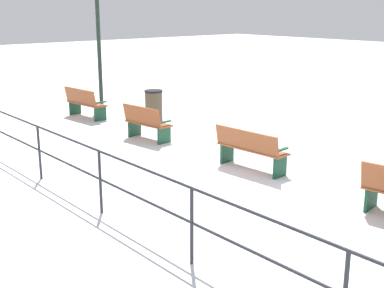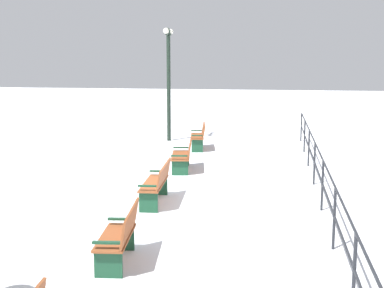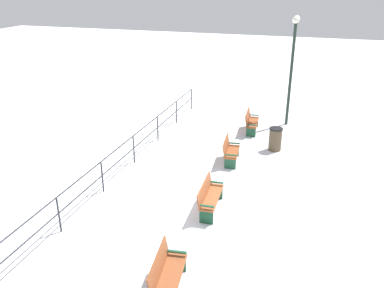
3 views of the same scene
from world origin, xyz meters
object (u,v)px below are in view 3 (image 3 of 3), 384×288
bench_fourth (230,151)px  lamppost_middle (293,53)px  bench_second (166,274)px  bench_fifth (251,121)px  bench_third (209,196)px  trash_bin (275,139)px

bench_fourth → lamppost_middle: (1.65, 5.04, 2.94)m
lamppost_middle → bench_fourth: bearing=-108.1°
bench_second → lamppost_middle: size_ratio=0.32×
bench_fifth → lamppost_middle: (1.48, 1.49, 2.92)m
bench_fifth → lamppost_middle: lamppost_middle is taller
lamppost_middle → bench_second: bearing=-97.0°
bench_third → bench_fourth: 3.55m
bench_third → lamppost_middle: (1.48, 8.59, 2.92)m
bench_fourth → bench_fifth: size_ratio=0.87×
bench_second → bench_fourth: (-0.16, 7.10, -0.00)m
bench_fourth → bench_fifth: bearing=81.3°
bench_third → trash_bin: 5.43m
bench_second → bench_fifth: bench_fifth is taller
bench_second → bench_fifth: size_ratio=0.99×
bench_third → bench_fourth: size_ratio=1.20×
bench_second → bench_fourth: bench_fourth is taller
lamppost_middle → trash_bin: lamppost_middle is taller
trash_bin → lamppost_middle: bearing=87.4°
bench_fourth → trash_bin: size_ratio=1.47×
bench_second → bench_fourth: bearing=83.4°
bench_second → bench_fourth: size_ratio=1.14×
bench_second → bench_fifth: bearing=82.0°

